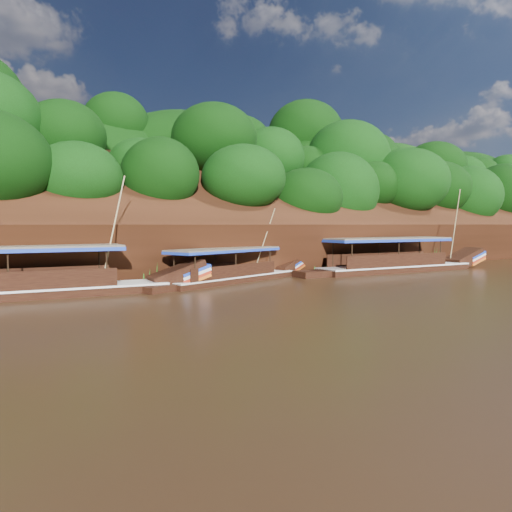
{
  "coord_description": "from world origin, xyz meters",
  "views": [
    {
      "loc": [
        -18.82,
        -19.75,
        3.76
      ],
      "look_at": [
        -1.0,
        7.0,
        1.72
      ],
      "focal_mm": 35.0,
      "sensor_mm": 36.0,
      "label": 1
    }
  ],
  "objects": [
    {
      "name": "ground",
      "position": [
        0.0,
        0.0,
        0.0
      ],
      "size": [
        160.0,
        160.0,
        0.0
      ],
      "primitive_type": "plane",
      "color": "black",
      "rests_on": "ground"
    },
    {
      "name": "riverbank",
      "position": [
        -0.01,
        22.73,
        1.89
      ],
      "size": [
        120.0,
        30.06,
        19.4
      ],
      "color": "black",
      "rests_on": "ground"
    },
    {
      "name": "boat_0",
      "position": [
        13.18,
        6.8,
        0.61
      ],
      "size": [
        16.85,
        3.75,
        7.12
      ],
      "rotation": [
        0.0,
        0.0,
        -0.08
      ],
      "color": "black",
      "rests_on": "ground"
    },
    {
      "name": "boat_1",
      "position": [
        -1.5,
        8.29,
        0.5
      ],
      "size": [
        12.86,
        5.56,
        5.27
      ],
      "rotation": [
        0.0,
        0.0,
        0.3
      ],
      "color": "black",
      "rests_on": "ground"
    },
    {
      "name": "boat_2",
      "position": [
        -13.63,
        7.77,
        0.6
      ],
      "size": [
        17.05,
        4.06,
        6.95
      ],
      "rotation": [
        0.0,
        0.0,
        -0.11
      ],
      "color": "black",
      "rests_on": "ground"
    },
    {
      "name": "reeds",
      "position": [
        -4.44,
        9.53,
        0.85
      ],
      "size": [
        50.55,
        2.66,
        2.18
      ],
      "color": "#2B6719",
      "rests_on": "ground"
    }
  ]
}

